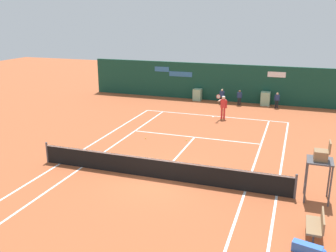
% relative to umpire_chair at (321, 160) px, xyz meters
% --- Properties ---
extents(ground_plane, '(80.00, 80.00, 0.01)m').
position_rel_umpire_chair_xyz_m(ground_plane, '(-6.83, 0.38, -1.72)').
color(ground_plane, '#A8512D').
extents(tennis_net, '(12.10, 0.10, 1.07)m').
position_rel_umpire_chair_xyz_m(tennis_net, '(-6.83, -0.19, -1.21)').
color(tennis_net, '#4C4C51').
rests_on(tennis_net, ground_plane).
extents(sponsor_back_wall, '(25.00, 1.02, 3.19)m').
position_rel_umpire_chair_xyz_m(sponsor_back_wall, '(-6.80, 16.78, -0.18)').
color(sponsor_back_wall, '#144233').
rests_on(sponsor_back_wall, ground_plane).
extents(umpire_chair, '(1.00, 1.00, 2.53)m').
position_rel_umpire_chair_xyz_m(umpire_chair, '(0.00, 0.00, 0.00)').
color(umpire_chair, '#47474C').
rests_on(umpire_chair, ground_plane).
extents(player_bench, '(0.54, 1.27, 0.88)m').
position_rel_umpire_chair_xyz_m(player_bench, '(-0.08, -2.91, -1.21)').
color(player_bench, '#38383D').
rests_on(player_bench, ground_plane).
extents(equipment_bag, '(1.07, 0.50, 0.32)m').
position_rel_umpire_chair_xyz_m(equipment_bag, '(-0.27, -3.96, -1.56)').
color(equipment_bag, blue).
rests_on(equipment_bag, ground_plane).
extents(player_on_baseline, '(0.70, 0.69, 1.88)m').
position_rel_umpire_chair_xyz_m(player_on_baseline, '(-6.05, 10.97, -0.72)').
color(player_on_baseline, red).
rests_on(player_on_baseline, ground_plane).
extents(ball_kid_left_post, '(0.43, 0.18, 1.28)m').
position_rel_umpire_chair_xyz_m(ball_kid_left_post, '(-7.06, 15.58, -0.99)').
color(ball_kid_left_post, black).
rests_on(ball_kid_left_post, ground_plane).
extents(ball_kid_centre_post, '(0.42, 0.20, 1.26)m').
position_rel_umpire_chair_xyz_m(ball_kid_centre_post, '(-2.61, 15.58, -0.99)').
color(ball_kid_centre_post, black).
rests_on(ball_kid_centre_post, ground_plane).
extents(ball_kid_right_post, '(0.42, 0.18, 1.27)m').
position_rel_umpire_chair_xyz_m(ball_kid_right_post, '(-5.60, 15.58, -0.99)').
color(ball_kid_right_post, black).
rests_on(ball_kid_right_post, ground_plane).
extents(tennis_ball_mid_court, '(0.07, 0.07, 0.07)m').
position_rel_umpire_chair_xyz_m(tennis_ball_mid_court, '(-9.55, 4.92, -1.69)').
color(tennis_ball_mid_court, '#CCE033').
rests_on(tennis_ball_mid_court, ground_plane).
extents(tennis_ball_near_service_line, '(0.07, 0.07, 0.07)m').
position_rel_umpire_chair_xyz_m(tennis_ball_near_service_line, '(-7.12, 5.39, -1.69)').
color(tennis_ball_near_service_line, '#CCE033').
rests_on(tennis_ball_near_service_line, ground_plane).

